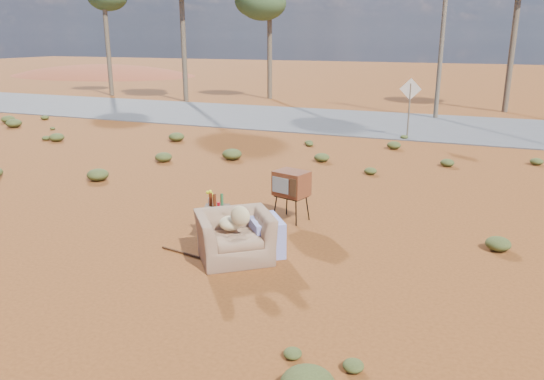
% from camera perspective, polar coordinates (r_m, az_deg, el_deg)
% --- Properties ---
extents(ground, '(140.00, 140.00, 0.00)m').
position_cam_1_polar(ground, '(9.48, -5.15, -6.47)').
color(ground, brown).
rests_on(ground, ground).
extents(highway, '(140.00, 7.00, 0.04)m').
position_cam_1_polar(highway, '(23.41, 11.68, 7.03)').
color(highway, '#565659').
rests_on(highway, ground).
extents(dirt_mound, '(26.00, 18.00, 2.00)m').
position_cam_1_polar(dirt_mound, '(53.99, -17.77, 11.66)').
color(dirt_mound, brown).
rests_on(dirt_mound, ground).
extents(armchair, '(1.56, 1.60, 1.07)m').
position_cam_1_polar(armchair, '(8.99, -3.41, -4.29)').
color(armchair, '#866349').
rests_on(armchair, ground).
extents(tv_unit, '(0.76, 0.67, 1.04)m').
position_cam_1_polar(tv_unit, '(10.70, 2.10, 0.63)').
color(tv_unit, black).
rests_on(tv_unit, ground).
extents(side_table, '(0.57, 0.57, 0.92)m').
position_cam_1_polar(side_table, '(9.74, -6.15, -1.67)').
color(side_table, '#3C2716').
rests_on(side_table, ground).
extents(rusty_bar, '(1.43, 0.30, 0.04)m').
position_cam_1_polar(rusty_bar, '(9.27, -8.40, -7.01)').
color(rusty_bar, '#462612').
rests_on(rusty_bar, ground).
extents(road_sign, '(0.78, 0.06, 2.19)m').
position_cam_1_polar(road_sign, '(20.05, 14.61, 9.61)').
color(road_sign, brown).
rests_on(road_sign, ground).
extents(eucalyptus_near_left, '(3.20, 3.20, 6.60)m').
position_cam_1_polar(eucalyptus_near_left, '(32.16, -0.26, 19.49)').
color(eucalyptus_near_left, brown).
rests_on(eucalyptus_near_left, ground).
extents(utility_pole_center, '(1.40, 0.20, 8.00)m').
position_cam_1_polar(utility_pole_center, '(25.36, 17.95, 16.65)').
color(utility_pole_center, brown).
rests_on(utility_pole_center, ground).
extents(scrub_patch, '(17.49, 8.07, 0.33)m').
position_cam_1_polar(scrub_patch, '(13.57, 0.08, 1.27)').
color(scrub_patch, '#465023').
rests_on(scrub_patch, ground).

